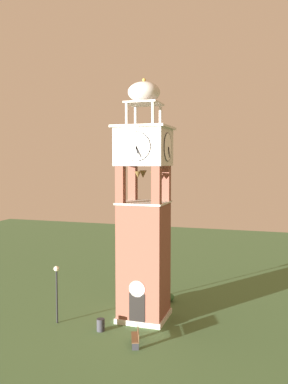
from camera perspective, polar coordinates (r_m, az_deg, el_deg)
The scene contains 6 objects.
ground at distance 29.92m, azimuth 0.00°, elevation -17.23°, with size 80.00×80.00×0.00m, color #476B3D.
clock_tower at distance 28.15m, azimuth -0.00°, elevation -4.15°, with size 3.66×3.66×16.57m.
park_bench at distance 25.88m, azimuth -1.11°, elevation -19.61°, with size 0.96×1.65×0.95m.
lamp_post at distance 28.86m, azimuth -12.13°, elevation -12.43°, with size 0.36×0.36×3.93m.
trash_bin at distance 27.89m, azimuth -6.09°, elevation -18.01°, with size 0.52×0.52×0.80m, color #2D2D33.
shrub_near_entry at distance 33.17m, azimuth 3.20°, elevation -14.47°, with size 1.18×1.18×0.64m, color #336638.
Camera 1 is at (8.46, -26.54, 10.93)m, focal length 38.10 mm.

